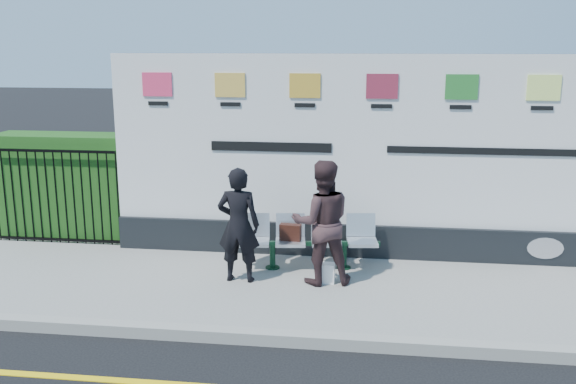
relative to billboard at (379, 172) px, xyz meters
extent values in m
cube|color=gray|center=(-0.50, -1.35, -1.36)|extent=(14.00, 3.00, 0.12)
cube|color=gray|center=(-0.50, -2.85, -1.35)|extent=(14.00, 0.18, 0.14)
cube|color=black|center=(0.00, 0.00, -1.05)|extent=(8.00, 0.30, 0.50)
cube|color=silver|center=(0.00, 0.00, 0.45)|extent=(8.00, 0.14, 2.50)
cube|color=#1F4F17|center=(-5.08, 0.45, -0.45)|extent=(2.35, 0.70, 1.70)
imported|color=black|center=(-1.85, -1.28, -0.52)|extent=(0.58, 0.38, 1.56)
imported|color=#3A2628|center=(-0.75, -1.21, -0.46)|extent=(0.93, 0.80, 1.67)
cube|color=black|center=(-1.23, -0.71, -0.77)|extent=(0.31, 0.16, 0.23)
cube|color=white|center=(-0.70, -1.21, -1.17)|extent=(0.27, 0.16, 0.27)
camera|label=1|loc=(-0.14, -9.35, 1.85)|focal=40.00mm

